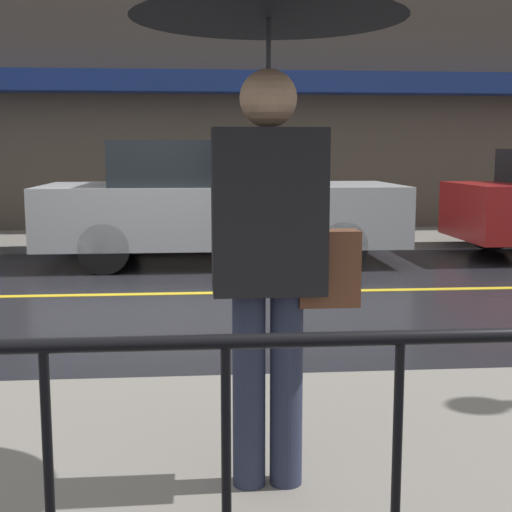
{
  "coord_description": "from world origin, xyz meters",
  "views": [
    {
      "loc": [
        0.35,
        -7.25,
        1.46
      ],
      "look_at": [
        0.71,
        -3.01,
        0.83
      ],
      "focal_mm": 50.0,
      "sensor_mm": 36.0,
      "label": 1
    }
  ],
  "objects": [
    {
      "name": "railing_foreground",
      "position": [
        -0.0,
        -5.65,
        0.7
      ],
      "size": [
        12.0,
        0.04,
        0.93
      ],
      "color": "black",
      "rests_on": "sidewalk_near"
    },
    {
      "name": "sidewalk_near",
      "position": [
        0.0,
        -4.49,
        0.05
      ],
      "size": [
        28.0,
        2.82,
        0.11
      ],
      "color": "slate",
      "rests_on": "ground_plane"
    },
    {
      "name": "sidewalk_far",
      "position": [
        0.0,
        4.14,
        0.05
      ],
      "size": [
        28.0,
        2.12,
        0.11
      ],
      "color": "slate",
      "rests_on": "ground_plane"
    },
    {
      "name": "lane_marking",
      "position": [
        0.0,
        0.0,
        0.0
      ],
      "size": [
        25.2,
        0.12,
        0.01
      ],
      "color": "gold",
      "rests_on": "ground_plane"
    },
    {
      "name": "car_silver",
      "position": [
        0.66,
        2.15,
        0.8
      ],
      "size": [
        4.64,
        1.94,
        1.59
      ],
      "color": "#B2B5BA",
      "rests_on": "ground_plane"
    },
    {
      "name": "ground_plane",
      "position": [
        0.0,
        0.0,
        0.0
      ],
      "size": [
        80.0,
        80.0,
        0.0
      ],
      "primitive_type": "plane",
      "color": "black"
    },
    {
      "name": "pedestrian",
      "position": [
        0.64,
        -4.52,
        1.75
      ],
      "size": [
        1.04,
        1.04,
        2.07
      ],
      "rotation": [
        0.0,
        0.0,
        3.14
      ],
      "color": "#23283D",
      "rests_on": "sidewalk_near"
    },
    {
      "name": "building_storefront",
      "position": [
        0.0,
        5.32,
        2.7
      ],
      "size": [
        28.0,
        0.85,
        5.41
      ],
      "color": "#4C4238",
      "rests_on": "ground_plane"
    }
  ]
}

